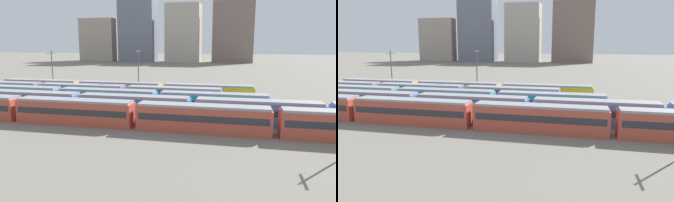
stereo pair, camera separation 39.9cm
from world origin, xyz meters
The scene contains 12 objects.
ground_plane centered at (0.00, 10.40, 0.00)m, with size 600.00×600.00×0.00m, color slate.
train_track_0 centered at (48.91, 0.00, 1.90)m, with size 112.50×3.06×3.75m.
train_track_1 centered at (27.98, 5.20, 1.90)m, with size 93.60×3.06×3.75m.
train_track_2 centered at (21.18, 10.40, 1.90)m, with size 55.80×3.06×3.75m.
train_track_3 centered at (13.42, 15.60, 1.90)m, with size 55.80×3.06×3.75m.
train_track_4 centered at (19.43, 20.80, 1.90)m, with size 55.80×3.06×3.75m.
catenary_pole_1 centered at (22.76, 23.52, 5.95)m, with size 0.24×3.20×10.77m.
catenary_pole_3 centered at (1.47, 23.99, 5.63)m, with size 0.24×3.20×10.15m.
distant_building_0 centered at (-48.31, 156.05, 14.02)m, with size 23.38×13.31×28.04m, color #A89989.
distant_building_1 centered at (-20.62, 156.05, 21.79)m, with size 22.96×15.40×43.58m, color slate.
distant_building_2 centered at (9.56, 156.05, 18.02)m, with size 21.25×16.40×36.04m, color #B2A899.
distant_building_3 centered at (40.34, 156.05, 18.43)m, with size 24.47×12.55×36.86m, color #7A665B.
Camera 1 is at (43.83, -40.27, 11.85)m, focal length 32.80 mm.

